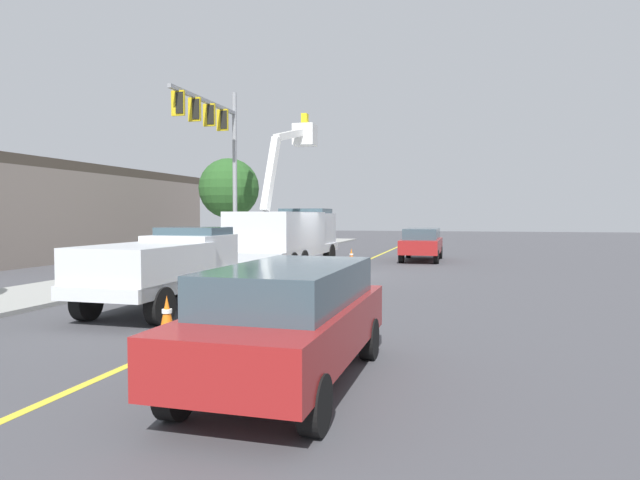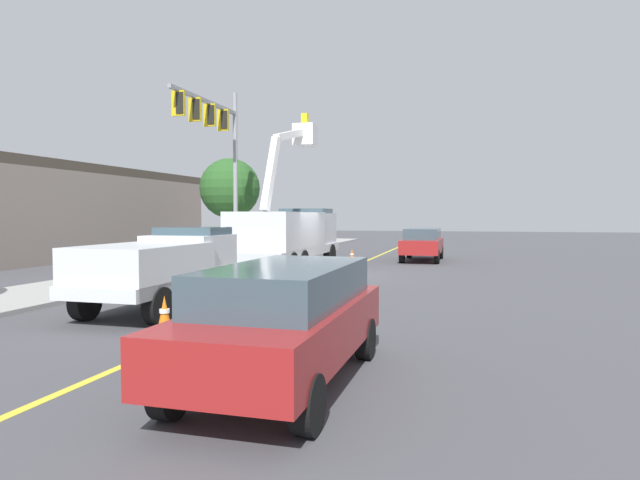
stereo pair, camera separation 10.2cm
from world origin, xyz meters
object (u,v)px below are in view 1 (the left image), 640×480
service_pickup_truck (166,265)px  traffic_cone_mid_front (351,256)px  traffic_signal_mast (217,138)px  passing_minivan (422,242)px  utility_bucket_truck (288,234)px  traffic_cone_leading (167,316)px  trailing_sedan (290,316)px

service_pickup_truck → traffic_cone_mid_front: 13.95m
traffic_cone_mid_front → traffic_signal_mast: (-2.80, 5.80, 5.54)m
service_pickup_truck → passing_minivan: (16.41, -5.71, -0.15)m
utility_bucket_truck → traffic_signal_mast: 5.90m
traffic_cone_leading → traffic_signal_mast: bearing=19.8°
passing_minivan → service_pickup_truck: bearing=160.8°
passing_minivan → traffic_cone_mid_front: 4.29m
service_pickup_truck → traffic_cone_mid_front: (13.72, -2.43, -0.75)m
trailing_sedan → traffic_cone_leading: (2.32, 3.20, -0.57)m
utility_bucket_truck → service_pickup_truck: utility_bucket_truck is taller
service_pickup_truck → passing_minivan: 17.38m
passing_minivan → traffic_signal_mast: bearing=121.2°
traffic_cone_mid_front → traffic_signal_mast: size_ratio=0.09×
utility_bucket_truck → traffic_cone_mid_front: size_ratio=11.01×
traffic_cone_mid_front → traffic_cone_leading: bearing=177.0°
passing_minivan → traffic_signal_mast: (-5.50, 9.08, 4.93)m
passing_minivan → trailing_sedan: same height
service_pickup_truck → traffic_cone_leading: (-2.82, -1.57, -0.72)m
passing_minivan → traffic_cone_leading: (-19.24, 4.14, -0.57)m
trailing_sedan → traffic_signal_mast: size_ratio=0.58×
traffic_signal_mast → service_pickup_truck: bearing=-162.8°
utility_bucket_truck → service_pickup_truck: size_ratio=1.46×
service_pickup_truck → traffic_cone_mid_front: service_pickup_truck is taller
service_pickup_truck → traffic_cone_mid_front: size_ratio=7.54×
utility_bucket_truck → service_pickup_truck: (-9.53, 0.42, -0.48)m
service_pickup_truck → traffic_cone_leading: service_pickup_truck is taller
traffic_cone_mid_front → utility_bucket_truck: bearing=154.4°
service_pickup_truck → utility_bucket_truck: bearing=-2.6°
trailing_sedan → utility_bucket_truck: bearing=16.5°
passing_minivan → traffic_signal_mast: traffic_signal_mast is taller
utility_bucket_truck → traffic_signal_mast: bearing=70.0°
traffic_signal_mast → trailing_sedan: bearing=-153.1°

